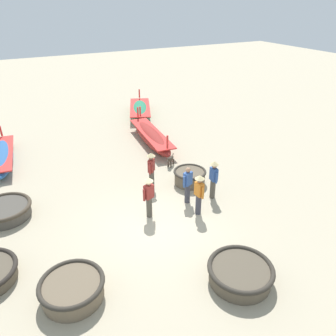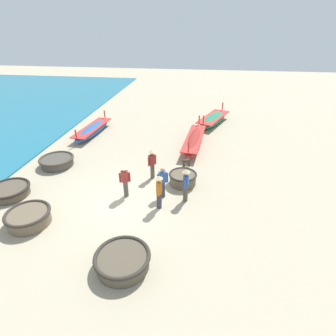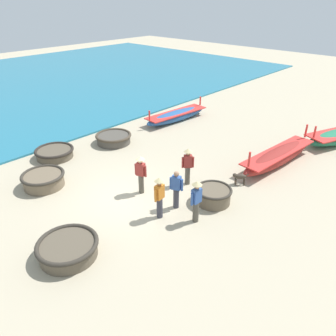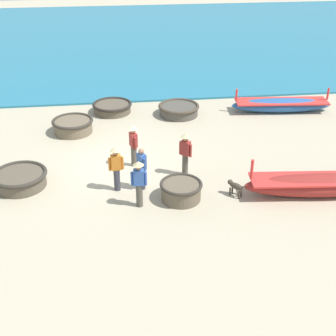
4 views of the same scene
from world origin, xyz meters
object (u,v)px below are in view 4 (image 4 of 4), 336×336
at_px(coracle_nearest, 73,125).
at_px(fisherman_standing_left, 133,143).
at_px(coracle_center, 112,107).
at_px(dog, 235,186).
at_px(fisherman_standing_right, 185,151).
at_px(fisherman_by_coracle, 142,168).
at_px(coracle_upturned, 20,179).
at_px(long_boat_blue_hull, 281,105).
at_px(coracle_far_left, 181,190).
at_px(fisherman_crouching, 139,181).
at_px(coracle_tilted, 179,109).
at_px(fisherman_with_hat, 116,166).
at_px(long_boat_ochre_hull, 321,185).

distance_m(coracle_nearest, fisherman_standing_left, 4.27).
xyz_separation_m(coracle_nearest, coracle_center, (-2.16, 1.77, -0.07)).
bearing_deg(coracle_center, dog, 26.01).
height_order(fisherman_standing_right, dog, fisherman_standing_right).
relative_size(fisherman_by_coracle, dog, 2.85).
relative_size(coracle_upturned, dog, 3.52).
distance_m(long_boat_blue_hull, fisherman_by_coracle, 9.72).
bearing_deg(fisherman_by_coracle, coracle_far_left, 55.82).
bearing_deg(coracle_far_left, fisherman_crouching, -80.13).
distance_m(coracle_tilted, fisherman_with_hat, 7.31).
relative_size(fisherman_crouching, fisherman_standing_right, 1.00).
bearing_deg(coracle_far_left, dog, 89.53).
distance_m(coracle_center, fisherman_with_hat, 7.35).
xyz_separation_m(coracle_center, fisherman_crouching, (8.44, 0.72, 0.70)).
bearing_deg(fisherman_with_hat, fisherman_by_coracle, 88.25).
relative_size(coracle_upturned, fisherman_standing_left, 1.16).
bearing_deg(coracle_far_left, long_boat_blue_hull, 140.40).
xyz_separation_m(coracle_tilted, long_boat_blue_hull, (0.16, 5.01, 0.05)).
distance_m(fisherman_crouching, fisherman_with_hat, 1.32).
bearing_deg(fisherman_crouching, coracle_far_left, 99.87).
xyz_separation_m(coracle_far_left, long_boat_ochre_hull, (0.33, 4.80, 0.06)).
height_order(coracle_center, dog, dog).
height_order(long_boat_ochre_hull, fisherman_standing_right, fisherman_standing_right).
relative_size(long_boat_blue_hull, long_boat_ochre_hull, 0.91).
distance_m(long_boat_ochre_hull, fisherman_by_coracle, 6.18).
height_order(fisherman_crouching, fisherman_standing_right, same).
bearing_deg(long_boat_ochre_hull, fisherman_crouching, -90.75).
distance_m(long_boat_ochre_hull, fisherman_with_hat, 7.05).
height_order(coracle_center, long_boat_ochre_hull, long_boat_ochre_hull).
relative_size(coracle_far_left, fisherman_standing_left, 0.87).
xyz_separation_m(coracle_nearest, fisherman_crouching, (6.27, 2.49, 0.63)).
relative_size(coracle_tilted, fisherman_standing_right, 1.17).
bearing_deg(coracle_tilted, long_boat_blue_hull, 88.20).
relative_size(fisherman_with_hat, dog, 3.04).
height_order(coracle_far_left, fisherman_crouching, fisherman_crouching).
bearing_deg(coracle_nearest, fisherman_by_coracle, 27.22).
xyz_separation_m(coracle_tilted, fisherman_by_coracle, (6.59, -2.26, 0.55)).
bearing_deg(long_boat_blue_hull, coracle_tilted, -91.80).
xyz_separation_m(coracle_nearest, long_boat_ochre_hull, (6.35, 8.71, 0.07)).
distance_m(coracle_upturned, fisherman_with_hat, 3.53).
distance_m(coracle_center, long_boat_blue_hull, 8.22).
height_order(coracle_upturned, fisherman_standing_left, fisherman_standing_left).
relative_size(coracle_far_left, fisherman_standing_right, 0.87).
bearing_deg(dog, fisherman_standing_right, -139.02).
height_order(long_boat_ochre_hull, fisherman_crouching, fisherman_crouching).
distance_m(fisherman_standing_left, fisherman_by_coracle, 1.77).
relative_size(fisherman_standing_right, dog, 3.04).
relative_size(fisherman_standing_left, fisherman_by_coracle, 1.06).
height_order(coracle_upturned, dog, coracle_upturned).
bearing_deg(fisherman_standing_right, coracle_center, -158.69).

